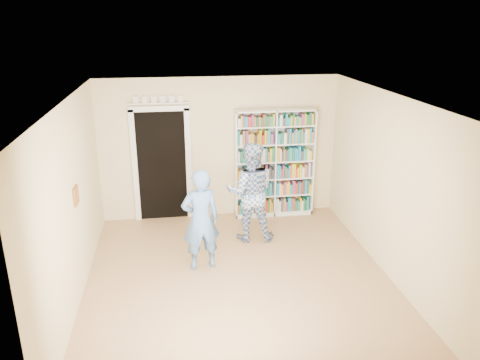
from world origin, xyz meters
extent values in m
plane|color=#A97F52|center=(0.00, 0.00, 0.00)|extent=(5.00, 5.00, 0.00)
plane|color=white|center=(0.00, 0.00, 2.70)|extent=(5.00, 5.00, 0.00)
plane|color=beige|center=(0.00, 2.50, 1.35)|extent=(4.50, 0.00, 4.50)
plane|color=beige|center=(-2.25, 0.00, 1.35)|extent=(0.00, 5.00, 5.00)
plane|color=beige|center=(2.25, 0.00, 1.35)|extent=(0.00, 5.00, 5.00)
cube|color=white|center=(1.04, 2.34, 1.05)|extent=(1.52, 0.29, 2.10)
cube|color=white|center=(1.04, 2.34, 1.05)|extent=(0.02, 0.29, 2.10)
cube|color=black|center=(-1.10, 2.48, 1.05)|extent=(0.90, 0.03, 2.10)
cube|color=white|center=(-1.60, 2.47, 1.05)|extent=(0.10, 0.06, 2.20)
cube|color=white|center=(-0.60, 2.47, 1.05)|extent=(0.10, 0.06, 2.20)
cube|color=white|center=(-1.10, 2.47, 2.15)|extent=(1.10, 0.06, 0.10)
cube|color=white|center=(-1.10, 2.46, 2.25)|extent=(1.10, 0.08, 0.02)
cube|color=brown|center=(-2.23, 0.20, 1.40)|extent=(0.03, 0.25, 0.25)
imported|color=#4E76AF|center=(-0.52, 0.46, 0.81)|extent=(0.64, 0.48, 1.61)
imported|color=#2F5191|center=(0.40, 1.35, 0.87)|extent=(0.93, 0.78, 1.75)
cube|color=white|center=(0.48, 1.19, 0.99)|extent=(0.21, 0.04, 0.29)
camera|label=1|loc=(-0.89, -6.04, 3.72)|focal=35.00mm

